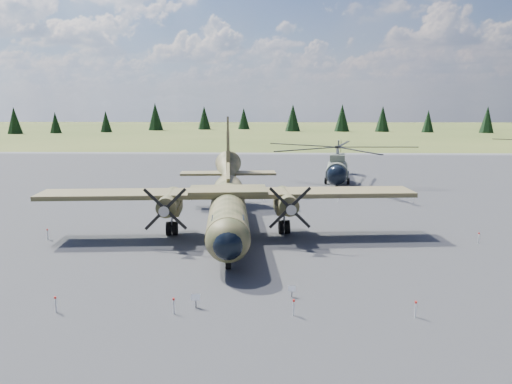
{
  "coord_description": "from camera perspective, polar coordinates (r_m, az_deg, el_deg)",
  "views": [
    {
      "loc": [
        0.89,
        -36.91,
        10.43
      ],
      "look_at": [
        -0.38,
        2.0,
        3.51
      ],
      "focal_mm": 35.0,
      "sensor_mm": 36.0,
      "label": 1
    }
  ],
  "objects": [
    {
      "name": "ground",
      "position": [
        38.37,
        0.48,
        -5.69
      ],
      "size": [
        500.0,
        500.0,
        0.0
      ],
      "primitive_type": "plane",
      "color": "brown",
      "rests_on": "ground"
    },
    {
      "name": "apron",
      "position": [
        48.07,
        0.77,
        -2.45
      ],
      "size": [
        120.0,
        120.0,
        0.04
      ],
      "primitive_type": "cube",
      "color": "slate",
      "rests_on": "ground"
    },
    {
      "name": "info_placard_left",
      "position": [
        26.48,
        -6.91,
        -12.02
      ],
      "size": [
        0.48,
        0.22,
        0.75
      ],
      "rotation": [
        0.0,
        0.0,
        -0.04
      ],
      "color": "gray",
      "rests_on": "ground"
    },
    {
      "name": "transport_plane",
      "position": [
        40.45,
        -3.2,
        -0.84
      ],
      "size": [
        29.34,
        26.57,
        9.66
      ],
      "rotation": [
        0.0,
        0.0,
        0.09
      ],
      "color": "#34391F",
      "rests_on": "ground"
    },
    {
      "name": "barrier_fence",
      "position": [
        38.17,
        -0.22,
        -4.98
      ],
      "size": [
        33.12,
        29.62,
        0.85
      ],
      "color": "white",
      "rests_on": "ground"
    },
    {
      "name": "treeline",
      "position": [
        46.9,
        -3.21,
        3.12
      ],
      "size": [
        333.94,
        337.46,
        10.94
      ],
      "color": "black",
      "rests_on": "ground"
    },
    {
      "name": "helicopter_near",
      "position": [
        64.56,
        9.3,
        3.93
      ],
      "size": [
        22.92,
        25.11,
        5.16
      ],
      "rotation": [
        0.0,
        0.0,
        -0.14
      ],
      "color": "gray",
      "rests_on": "ground"
    },
    {
      "name": "info_placard_right",
      "position": [
        27.72,
        4.11,
        -11.09
      ],
      "size": [
        0.42,
        0.21,
        0.64
      ],
      "rotation": [
        0.0,
        0.0,
        -0.09
      ],
      "color": "gray",
      "rests_on": "ground"
    }
  ]
}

